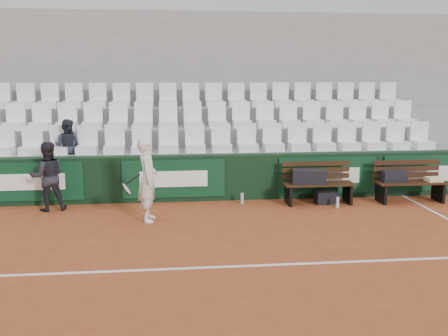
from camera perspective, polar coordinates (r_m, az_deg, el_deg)
ground at (r=7.26m, az=-3.88°, el=-11.38°), size 80.00×80.00×0.00m
court_baseline at (r=7.26m, az=-3.88°, el=-11.35°), size 18.00×0.06×0.01m
back_barrier at (r=10.95m, az=-4.37°, el=-1.12°), size 18.00×0.34×1.00m
grandstand_tier_front at (r=11.57m, az=-4.80°, el=-0.51°), size 18.00×0.95×1.00m
grandstand_tier_mid at (r=12.47m, az=-4.92°, el=1.34°), size 18.00×0.95×1.45m
grandstand_tier_back at (r=13.38m, az=-5.02°, el=2.93°), size 18.00×0.95×1.90m
grandstand_rear_wall at (r=13.89m, az=-5.16°, el=8.39°), size 18.00×0.30×4.40m
seat_row_front at (r=11.27m, az=-4.85°, el=3.39°), size 11.90×0.44×0.63m
seat_row_mid at (r=12.17m, az=-4.98°, el=6.05°), size 11.90×0.44×0.63m
seat_row_back at (r=13.09m, az=-5.10°, el=8.33°), size 11.90×0.44×0.63m
bench_left at (r=10.88m, az=10.71°, el=-2.85°), size 1.50×0.56×0.45m
bench_right at (r=11.56m, az=20.48°, el=-2.55°), size 1.50×0.56×0.45m
sports_bag_left at (r=10.71m, az=9.72°, el=-0.98°), size 0.74×0.42×0.30m
sports_bag_right at (r=11.36m, az=18.88°, el=-0.89°), size 0.52×0.25×0.24m
towel at (r=11.71m, az=22.85°, el=-1.19°), size 0.35×0.26×0.09m
sports_bag_ground at (r=10.92m, az=11.52°, el=-3.31°), size 0.46×0.30×0.27m
water_bottle_near at (r=10.70m, az=2.08°, el=-3.48°), size 0.07×0.07×0.23m
water_bottle_far at (r=10.66m, az=12.85°, el=-3.84°), size 0.06×0.06×0.22m
tennis_player at (r=9.43m, az=-8.71°, el=-1.33°), size 0.69×0.58×1.58m
ball_kid at (r=10.66m, az=-19.50°, el=-0.92°), size 0.80×0.70×1.41m
spectator_c at (r=11.52m, az=-17.56°, el=4.57°), size 0.68×0.58×1.22m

